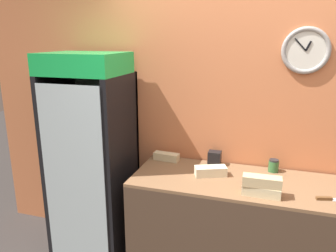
{
  "coord_description": "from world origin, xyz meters",
  "views": [
    {
      "loc": [
        0.15,
        -1.54,
        2.03
      ],
      "look_at": [
        -0.6,
        0.85,
        1.34
      ],
      "focal_mm": 35.0,
      "sensor_mm": 36.0,
      "label": 1
    }
  ],
  "objects_px": {
    "beverage_cooler": "(94,149)",
    "chefs_knife": "(332,199)",
    "sandwich_stack_bottom": "(261,191)",
    "napkin_dispenser": "(215,158)",
    "sandwich_stack_middle": "(262,181)",
    "sandwich_flat_right": "(211,171)",
    "condiment_jar": "(274,166)",
    "sandwich_flat_left": "(166,157)"
  },
  "relations": [
    {
      "from": "beverage_cooler",
      "to": "chefs_knife",
      "type": "height_order",
      "value": "beverage_cooler"
    },
    {
      "from": "sandwich_stack_bottom",
      "to": "napkin_dispenser",
      "type": "distance_m",
      "value": 0.64
    },
    {
      "from": "sandwich_stack_middle",
      "to": "napkin_dispenser",
      "type": "relative_size",
      "value": 2.24
    },
    {
      "from": "beverage_cooler",
      "to": "chefs_knife",
      "type": "relative_size",
      "value": 6.2
    },
    {
      "from": "sandwich_flat_right",
      "to": "condiment_jar",
      "type": "height_order",
      "value": "condiment_jar"
    },
    {
      "from": "sandwich_stack_middle",
      "to": "chefs_knife",
      "type": "bearing_deg",
      "value": 9.6
    },
    {
      "from": "sandwich_flat_left",
      "to": "sandwich_flat_right",
      "type": "relative_size",
      "value": 0.87
    },
    {
      "from": "sandwich_flat_left",
      "to": "chefs_knife",
      "type": "height_order",
      "value": "sandwich_flat_left"
    },
    {
      "from": "chefs_knife",
      "to": "condiment_jar",
      "type": "distance_m",
      "value": 0.56
    },
    {
      "from": "sandwich_stack_bottom",
      "to": "sandwich_flat_left",
      "type": "distance_m",
      "value": 0.97
    },
    {
      "from": "sandwich_stack_bottom",
      "to": "sandwich_flat_left",
      "type": "bearing_deg",
      "value": 151.55
    },
    {
      "from": "beverage_cooler",
      "to": "sandwich_stack_bottom",
      "type": "bearing_deg",
      "value": -11.16
    },
    {
      "from": "sandwich_flat_right",
      "to": "napkin_dispenser",
      "type": "xyz_separation_m",
      "value": [
        -0.01,
        0.25,
        0.02
      ]
    },
    {
      "from": "chefs_knife",
      "to": "condiment_jar",
      "type": "bearing_deg",
      "value": 134.6
    },
    {
      "from": "sandwich_stack_middle",
      "to": "napkin_dispenser",
      "type": "height_order",
      "value": "sandwich_stack_middle"
    },
    {
      "from": "sandwich_stack_bottom",
      "to": "chefs_knife",
      "type": "height_order",
      "value": "sandwich_stack_bottom"
    },
    {
      "from": "beverage_cooler",
      "to": "sandwich_stack_middle",
      "type": "height_order",
      "value": "beverage_cooler"
    },
    {
      "from": "sandwich_stack_middle",
      "to": "chefs_knife",
      "type": "xyz_separation_m",
      "value": [
        0.47,
        0.08,
        -0.1
      ]
    },
    {
      "from": "chefs_knife",
      "to": "napkin_dispenser",
      "type": "bearing_deg",
      "value": 155.39
    },
    {
      "from": "sandwich_stack_bottom",
      "to": "sandwich_stack_middle",
      "type": "relative_size",
      "value": 1.0
    },
    {
      "from": "napkin_dispenser",
      "to": "beverage_cooler",
      "type": "bearing_deg",
      "value": -169.93
    },
    {
      "from": "beverage_cooler",
      "to": "condiment_jar",
      "type": "bearing_deg",
      "value": 6.61
    },
    {
      "from": "sandwich_stack_middle",
      "to": "sandwich_flat_left",
      "type": "xyz_separation_m",
      "value": [
        -0.85,
        0.46,
        -0.08
      ]
    },
    {
      "from": "sandwich_flat_right",
      "to": "napkin_dispenser",
      "type": "distance_m",
      "value": 0.25
    },
    {
      "from": "condiment_jar",
      "to": "napkin_dispenser",
      "type": "xyz_separation_m",
      "value": [
        -0.5,
        0.01,
        0.01
      ]
    },
    {
      "from": "sandwich_stack_middle",
      "to": "sandwich_flat_right",
      "type": "bearing_deg",
      "value": 149.52
    },
    {
      "from": "sandwich_stack_bottom",
      "to": "chefs_knife",
      "type": "bearing_deg",
      "value": 9.6
    },
    {
      "from": "sandwich_flat_left",
      "to": "sandwich_flat_right",
      "type": "distance_m",
      "value": 0.5
    },
    {
      "from": "sandwich_stack_bottom",
      "to": "condiment_jar",
      "type": "xyz_separation_m",
      "value": [
        0.08,
        0.48,
        0.02
      ]
    },
    {
      "from": "condiment_jar",
      "to": "sandwich_stack_middle",
      "type": "bearing_deg",
      "value": -99.62
    },
    {
      "from": "beverage_cooler",
      "to": "napkin_dispenser",
      "type": "height_order",
      "value": "beverage_cooler"
    },
    {
      "from": "condiment_jar",
      "to": "napkin_dispenser",
      "type": "relative_size",
      "value": 0.88
    },
    {
      "from": "sandwich_stack_middle",
      "to": "sandwich_flat_right",
      "type": "height_order",
      "value": "sandwich_stack_middle"
    },
    {
      "from": "sandwich_stack_middle",
      "to": "condiment_jar",
      "type": "height_order",
      "value": "sandwich_stack_middle"
    },
    {
      "from": "sandwich_flat_left",
      "to": "napkin_dispenser",
      "type": "bearing_deg",
      "value": 3.41
    },
    {
      "from": "sandwich_stack_bottom",
      "to": "condiment_jar",
      "type": "height_order",
      "value": "condiment_jar"
    },
    {
      "from": "sandwich_flat_left",
      "to": "napkin_dispenser",
      "type": "relative_size",
      "value": 1.98
    },
    {
      "from": "sandwich_stack_bottom",
      "to": "napkin_dispenser",
      "type": "xyz_separation_m",
      "value": [
        -0.42,
        0.49,
        0.02
      ]
    },
    {
      "from": "sandwich_stack_bottom",
      "to": "sandwich_flat_left",
      "type": "xyz_separation_m",
      "value": [
        -0.85,
        0.46,
        -0.0
      ]
    },
    {
      "from": "beverage_cooler",
      "to": "sandwich_flat_left",
      "type": "xyz_separation_m",
      "value": [
        0.65,
        0.17,
        -0.06
      ]
    },
    {
      "from": "sandwich_stack_bottom",
      "to": "sandwich_flat_right",
      "type": "height_order",
      "value": "sandwich_flat_right"
    },
    {
      "from": "beverage_cooler",
      "to": "sandwich_flat_left",
      "type": "distance_m",
      "value": 0.67
    }
  ]
}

